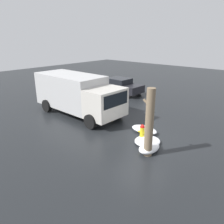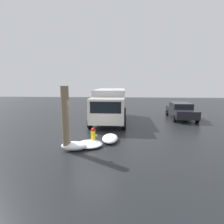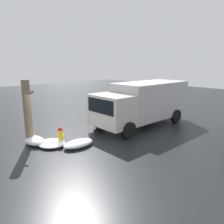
{
  "view_description": "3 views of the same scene",
  "coord_description": "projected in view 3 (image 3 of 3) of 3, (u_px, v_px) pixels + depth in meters",
  "views": [
    {
      "loc": [
        -5.78,
        9.0,
        5.27
      ],
      "look_at": [
        2.13,
        -0.01,
        1.09
      ],
      "focal_mm": 35.0,
      "sensor_mm": 36.0,
      "label": 1
    },
    {
      "loc": [
        -9.2,
        -1.66,
        3.37
      ],
      "look_at": [
        2.54,
        -0.88,
        1.35
      ],
      "focal_mm": 28.0,
      "sensor_mm": 36.0,
      "label": 2
    },
    {
      "loc": [
        -5.15,
        -9.31,
        4.01
      ],
      "look_at": [
        3.2,
        -0.34,
        1.21
      ],
      "focal_mm": 35.0,
      "sensor_mm": 36.0,
      "label": 3
    }
  ],
  "objects": [
    {
      "name": "ground_plane",
      "position": [
        61.0,
        144.0,
        10.96
      ],
      "size": [
        60.0,
        60.0,
        0.0
      ],
      "primitive_type": "plane",
      "color": "black"
    },
    {
      "name": "fire_hydrant",
      "position": [
        60.0,
        135.0,
        10.86
      ],
      "size": [
        0.45,
        0.35,
        0.88
      ],
      "rotation": [
        0.0,
        0.0,
        4.9
      ],
      "color": "yellow",
      "rests_on": "ground_plane"
    },
    {
      "name": "tree_trunk",
      "position": [
        28.0,
        112.0,
        10.69
      ],
      "size": [
        0.58,
        0.38,
        3.2
      ],
      "color": "#7F6B51",
      "rests_on": "ground_plane"
    },
    {
      "name": "delivery_truck",
      "position": [
        143.0,
        102.0,
        14.13
      ],
      "size": [
        6.94,
        2.81,
        2.74
      ],
      "rotation": [
        0.0,
        0.0,
        1.56
      ],
      "color": "beige",
      "rests_on": "ground_plane"
    },
    {
      "name": "snow_pile_by_hydrant",
      "position": [
        52.0,
        143.0,
        10.74
      ],
      "size": [
        1.28,
        1.4,
        0.23
      ],
      "color": "white",
      "rests_on": "ground_plane"
    },
    {
      "name": "snow_pile_curbside",
      "position": [
        35.0,
        141.0,
        10.85
      ],
      "size": [
        0.82,
        1.3,
        0.4
      ],
      "color": "white",
      "rests_on": "ground_plane"
    },
    {
      "name": "snow_pile_by_tree",
      "position": [
        78.0,
        143.0,
        10.57
      ],
      "size": [
        1.59,
        0.89,
        0.33
      ],
      "color": "white",
      "rests_on": "ground_plane"
    }
  ]
}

